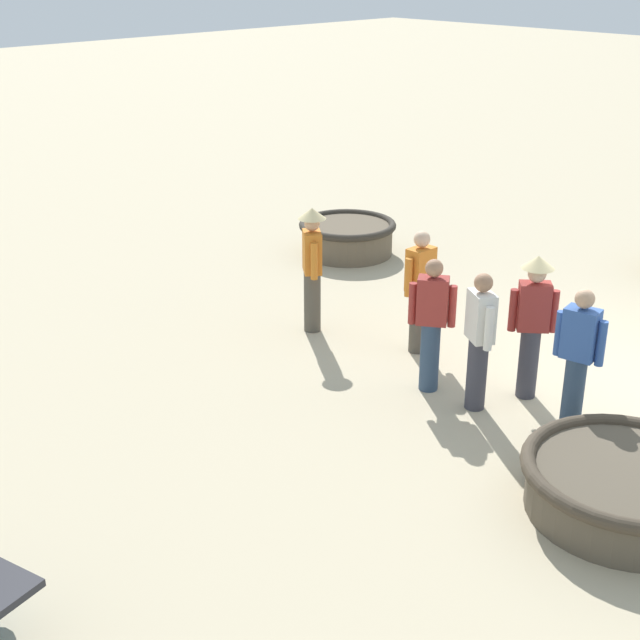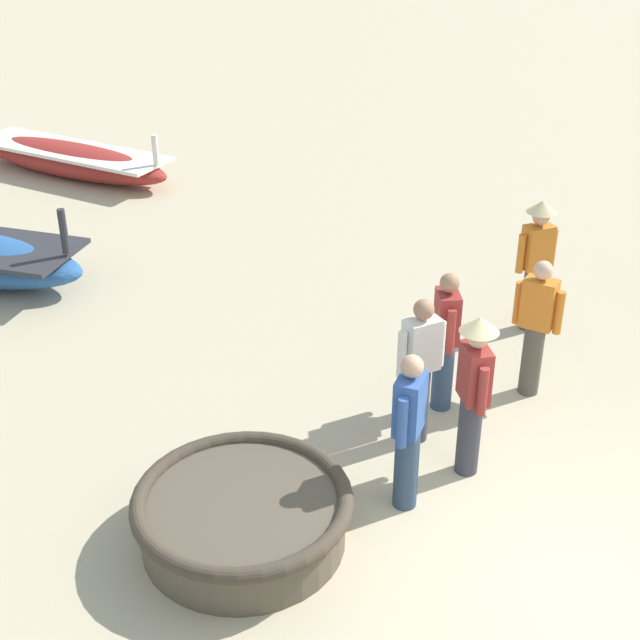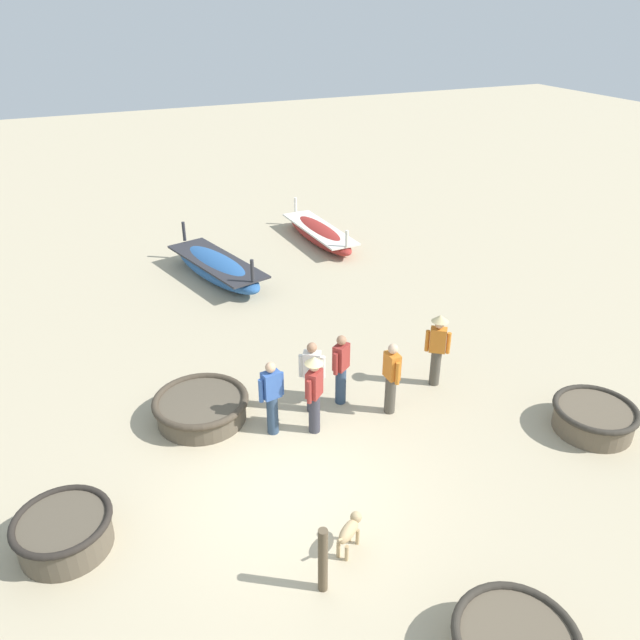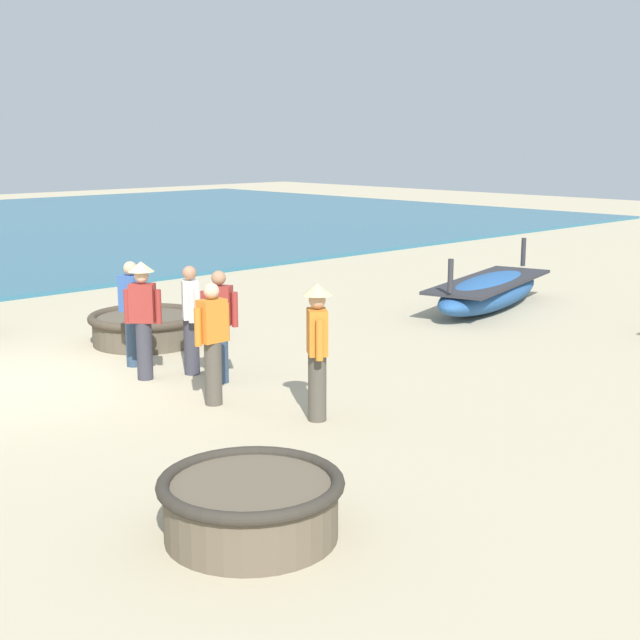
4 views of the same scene
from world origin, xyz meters
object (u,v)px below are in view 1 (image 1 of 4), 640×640
(fisherman_standing_right, at_px, (420,289))
(fisherman_standing_left, at_px, (431,322))
(fisherman_hauling, at_px, (312,262))
(fisherman_with_hat, at_px, (479,338))
(coracle_far_left, at_px, (626,485))
(fisherman_crouching, at_px, (533,318))
(fisherman_by_coracle, at_px, (578,356))
(coracle_upturned, at_px, (347,236))

(fisherman_standing_right, height_order, fisherman_standing_left, same)
(fisherman_standing_right, bearing_deg, fisherman_hauling, 19.86)
(fisherman_with_hat, bearing_deg, coracle_far_left, 163.86)
(coracle_far_left, relative_size, fisherman_crouching, 1.13)
(coracle_far_left, bearing_deg, fisherman_hauling, -9.12)
(fisherman_by_coracle, bearing_deg, fisherman_hauling, 2.73)
(coracle_upturned, bearing_deg, fisherman_hauling, 126.43)
(coracle_upturned, bearing_deg, fisherman_standing_left, 145.51)
(fisherman_crouching, xyz_separation_m, fisherman_standing_left, (0.87, 0.66, -0.12))
(coracle_far_left, xyz_separation_m, fisherman_crouching, (1.90, -1.26, 0.68))
(coracle_far_left, height_order, fisherman_hauling, fisherman_hauling)
(coracle_far_left, height_order, fisherman_by_coracle, fisherman_by_coracle)
(coracle_upturned, bearing_deg, fisherman_by_coracle, 156.95)
(fisherman_standing_left, height_order, fisherman_hauling, fisherman_hauling)
(coracle_upturned, relative_size, fisherman_standing_left, 1.02)
(fisherman_hauling, relative_size, fisherman_by_coracle, 1.06)
(fisherman_with_hat, xyz_separation_m, fisherman_standing_left, (0.64, 0.02, 0.00))
(fisherman_crouching, distance_m, fisherman_by_coracle, 0.81)
(fisherman_crouching, height_order, fisherman_by_coracle, fisherman_crouching)
(fisherman_with_hat, bearing_deg, fisherman_crouching, -109.65)
(fisherman_with_hat, distance_m, fisherman_crouching, 0.69)
(fisherman_crouching, bearing_deg, fisherman_standing_right, -1.23)
(coracle_upturned, distance_m, fisherman_with_hat, 5.49)
(fisherman_with_hat, height_order, fisherman_standing_left, same)
(fisherman_crouching, distance_m, fisherman_hauling, 3.06)
(fisherman_hauling, bearing_deg, fisherman_standing_left, 174.76)
(fisherman_hauling, bearing_deg, coracle_upturned, -53.57)
(fisherman_crouching, bearing_deg, fisherman_with_hat, 70.35)
(coracle_far_left, relative_size, fisherman_with_hat, 1.21)
(fisherman_with_hat, xyz_separation_m, fisherman_standing_right, (1.41, -0.68, 0.00))
(coracle_upturned, xyz_separation_m, fisherman_standing_left, (-4.07, 2.80, 0.54))
(fisherman_standing_left, height_order, fisherman_by_coracle, same)
(coracle_upturned, xyz_separation_m, fisherman_crouching, (-4.94, 2.13, 0.66))
(fisherman_hauling, bearing_deg, fisherman_crouching, -171.24)
(fisherman_standing_right, bearing_deg, coracle_upturned, -32.41)
(fisherman_with_hat, xyz_separation_m, fisherman_hauling, (2.79, -0.18, 0.12))
(coracle_far_left, xyz_separation_m, fisherman_standing_left, (2.77, -0.59, 0.56))
(coracle_upturned, relative_size, fisherman_hauling, 0.95)
(fisherman_standing_left, bearing_deg, fisherman_with_hat, -178.01)
(fisherman_crouching, bearing_deg, coracle_upturned, -23.35)
(fisherman_crouching, bearing_deg, fisherman_hauling, 8.76)
(fisherman_hauling, xyz_separation_m, fisherman_by_coracle, (-3.77, -0.18, -0.12))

